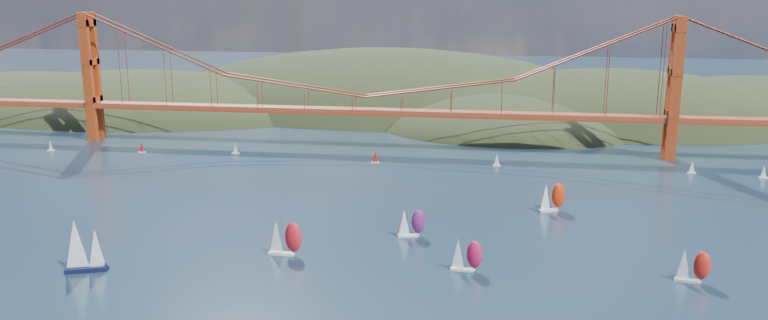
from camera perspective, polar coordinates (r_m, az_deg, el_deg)
The scene contains 15 objects.
headlands at distance 404.77m, azimuth 7.38°, elevation 1.91°, with size 725.00×225.00×96.00m.
bridge at distance 305.59m, azimuth -1.74°, elevation 6.79°, with size 552.00×12.00×55.00m.
sloop_navy at distance 192.08m, azimuth -22.03°, elevation -6.11°, with size 9.81×7.17×14.39m.
racer_0 at distance 190.82m, azimuth -7.60°, elevation -5.85°, with size 8.76×3.61×10.04m.
racer_1 at distance 180.37m, azimuth 6.25°, elevation -7.18°, with size 7.60×3.13×8.71m.
racer_2 at distance 186.70m, azimuth 22.44°, elevation -7.43°, with size 7.71×3.61×8.70m.
racer_3 at distance 230.20m, azimuth 12.66°, elevation -2.74°, with size 8.63×6.56×9.75m.
racer_rwb at distance 202.84m, azimuth 2.07°, elevation -4.77°, with size 7.71×4.59×8.64m.
distant_boat_1 at distance 334.79m, azimuth -24.06°, elevation 1.03°, with size 3.00×2.00×4.70m.
distant_boat_2 at distance 317.91m, azimuth -17.99°, elevation 0.95°, with size 3.00×2.00×4.70m.
distant_boat_3 at distance 306.55m, azimuth -11.26°, elevation 0.91°, with size 3.00×2.00×4.70m.
distant_boat_4 at distance 291.64m, azimuth 22.42°, elevation -0.50°, with size 3.00×2.00×4.70m.
distant_boat_5 at distance 294.68m, azimuth 26.96°, elevation -0.81°, with size 3.00×2.00×4.70m.
distant_boat_8 at distance 283.48m, azimuth 8.59°, elevation 0.00°, with size 3.00×2.00×4.70m.
distant_boat_9 at distance 285.30m, azimuth -0.69°, elevation 0.24°, with size 3.00×2.00×4.70m.
Camera 1 is at (53.73, -118.48, 67.16)m, focal length 35.00 mm.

